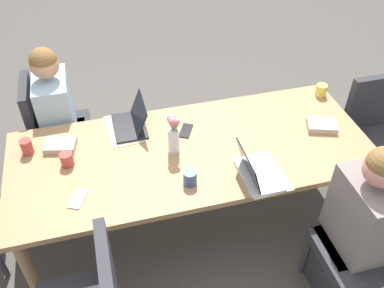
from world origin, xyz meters
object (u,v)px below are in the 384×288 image
(person_near_left_near, at_px, (61,126))
(person_far_left_mid, at_px, (355,234))
(phone_silver, at_px, (78,199))
(book_red_cover, at_px, (60,145))
(laptop_far_left_mid, at_px, (256,172))
(flower_vase, at_px, (173,132))
(book_blue_cover, at_px, (322,126))
(dining_table, at_px, (192,157))
(coffee_mug_centre_left, at_px, (27,147))
(coffee_mug_centre_right, at_px, (67,159))
(chair_head_left_right_near, at_px, (374,128))
(coffee_mug_near_right, at_px, (190,178))
(chair_far_left_mid, at_px, (370,242))
(phone_black, at_px, (186,131))
(chair_near_left_near, at_px, (51,125))
(coffee_mug_near_left, at_px, (321,90))
(laptop_near_left_near, at_px, (132,122))

(person_near_left_near, relative_size, person_far_left_mid, 1.00)
(phone_silver, bearing_deg, book_red_cover, -143.49)
(person_near_left_near, xyz_separation_m, laptop_far_left_mid, (-1.17, 1.08, 0.24))
(flower_vase, bearing_deg, book_blue_cover, 178.30)
(dining_table, bearing_deg, person_far_left_mid, 136.63)
(person_far_left_mid, distance_m, book_red_cover, 1.93)
(coffee_mug_centre_left, height_order, coffee_mug_centre_right, coffee_mug_centre_left)
(person_far_left_mid, relative_size, flower_vase, 4.13)
(dining_table, xyz_separation_m, person_far_left_mid, (-0.80, 0.76, -0.13))
(chair_head_left_right_near, height_order, coffee_mug_centre_left, chair_head_left_right_near)
(book_blue_cover, xyz_separation_m, phone_silver, (1.68, 0.23, -0.02))
(coffee_mug_near_right, xyz_separation_m, book_blue_cover, (-1.02, -0.27, -0.02))
(laptop_far_left_mid, bearing_deg, phone_silver, -5.28)
(chair_far_left_mid, relative_size, person_far_left_mid, 0.75)
(laptop_far_left_mid, distance_m, book_red_cover, 1.29)
(person_near_left_near, relative_size, phone_black, 7.97)
(coffee_mug_near_right, distance_m, coffee_mug_centre_left, 1.09)
(chair_near_left_near, bearing_deg, person_near_left_near, 141.24)
(chair_head_left_right_near, relative_size, book_blue_cover, 4.50)
(chair_far_left_mid, bearing_deg, coffee_mug_centre_left, -28.99)
(book_red_cover, relative_size, book_blue_cover, 1.00)
(person_far_left_mid, distance_m, coffee_mug_near_left, 1.18)
(person_far_left_mid, height_order, coffee_mug_near_right, person_far_left_mid)
(chair_head_left_right_near, bearing_deg, dining_table, 4.33)
(laptop_far_left_mid, relative_size, coffee_mug_near_right, 3.44)
(laptop_far_left_mid, bearing_deg, chair_far_left_mid, 140.00)
(book_blue_cover, bearing_deg, chair_far_left_mid, 104.81)
(chair_near_left_near, height_order, coffee_mug_near_left, chair_near_left_near)
(book_blue_cover, bearing_deg, coffee_mug_centre_right, 15.91)
(coffee_mug_near_left, distance_m, coffee_mug_centre_left, 2.15)
(laptop_far_left_mid, relative_size, phone_black, 2.13)
(chair_far_left_mid, height_order, chair_head_left_right_near, same)
(dining_table, relative_size, person_far_left_mid, 1.99)
(chair_near_left_near, relative_size, book_red_cover, 4.50)
(laptop_near_left_near, distance_m, book_blue_cover, 1.32)
(chair_head_left_right_near, xyz_separation_m, coffee_mug_centre_left, (2.54, -0.13, 0.27))
(laptop_near_left_near, bearing_deg, chair_far_left_mid, 136.60)
(chair_head_left_right_near, height_order, laptop_near_left_near, laptop_near_left_near)
(person_near_left_near, relative_size, coffee_mug_centre_left, 11.38)
(book_blue_cover, bearing_deg, laptop_far_left_mid, 46.68)
(person_near_left_near, bearing_deg, book_blue_cover, 157.40)
(chair_far_left_mid, height_order, coffee_mug_near_right, chair_far_left_mid)
(person_near_left_near, xyz_separation_m, laptop_near_left_near, (-0.52, 0.40, 0.24))
(flower_vase, relative_size, laptop_far_left_mid, 0.90)
(coffee_mug_near_left, height_order, book_red_cover, coffee_mug_near_left)
(chair_near_left_near, bearing_deg, laptop_near_left_near, 142.39)
(person_far_left_mid, relative_size, chair_head_left_right_near, 1.33)
(flower_vase, relative_size, coffee_mug_centre_left, 2.76)
(person_near_left_near, bearing_deg, coffee_mug_near_right, 127.24)
(person_far_left_mid, bearing_deg, coffee_mug_centre_left, -28.54)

